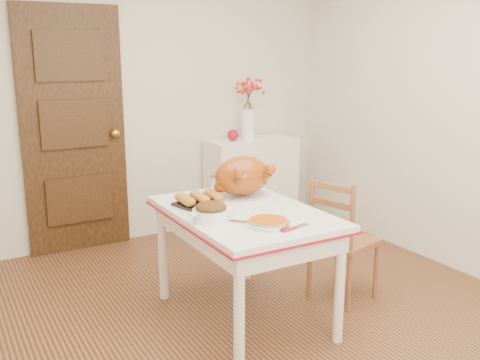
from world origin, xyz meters
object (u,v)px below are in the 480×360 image
kitchen_table (244,265)px  pumpkin_pie (269,221)px  turkey_platter (242,178)px  sideboard (251,183)px  chair_oak (344,238)px

kitchen_table → pumpkin_pie: pumpkin_pie is taller
turkey_platter → pumpkin_pie: size_ratio=1.83×
sideboard → chair_oak: 1.73m
kitchen_table → chair_oak: (0.76, -0.07, 0.07)m
kitchen_table → pumpkin_pie: (-0.04, -0.34, 0.39)m
sideboard → kitchen_table: sideboard is taller
sideboard → pumpkin_pie: bearing=-118.6°
kitchen_table → turkey_platter: size_ratio=2.75×
kitchen_table → turkey_platter: (0.12, 0.24, 0.50)m
pumpkin_pie → chair_oak: bearing=18.7°
chair_oak → pumpkin_pie: bearing=94.0°
turkey_platter → pumpkin_pie: bearing=-115.9°
kitchen_table → pumpkin_pie: 0.52m
pumpkin_pie → kitchen_table: bearing=83.5°
kitchen_table → chair_oak: chair_oak is taller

